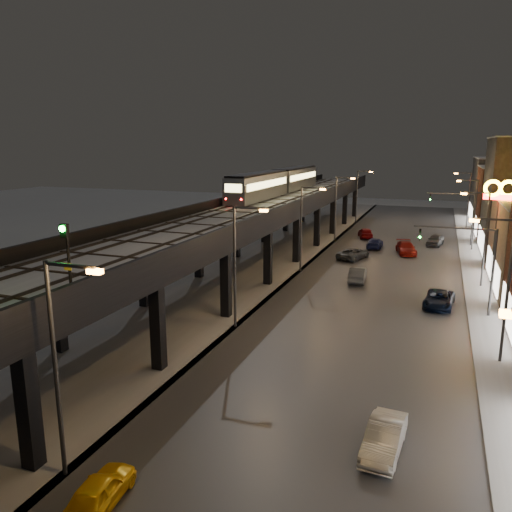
% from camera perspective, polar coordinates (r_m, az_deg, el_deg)
% --- Properties ---
extents(ground, '(220.00, 220.00, 0.00)m').
position_cam_1_polar(ground, '(26.50, -12.32, -17.54)').
color(ground, silver).
extents(road_surface, '(17.00, 120.00, 0.06)m').
position_cam_1_polar(road_surface, '(55.91, 14.30, -1.43)').
color(road_surface, '#46474D').
rests_on(road_surface, ground).
extents(sidewalk_right, '(4.00, 120.00, 0.14)m').
position_cam_1_polar(sidewalk_right, '(55.85, 24.55, -2.17)').
color(sidewalk_right, '#9FA1A8').
rests_on(sidewalk_right, ground).
extents(under_viaduct_pavement, '(11.00, 120.00, 0.06)m').
position_cam_1_polar(under_viaduct_pavement, '(58.76, 1.12, -0.37)').
color(under_viaduct_pavement, '#9FA1A8').
rests_on(under_viaduct_pavement, ground).
extents(elevated_viaduct, '(9.00, 100.00, 6.30)m').
position_cam_1_polar(elevated_viaduct, '(54.83, 0.06, 4.63)').
color(elevated_viaduct, black).
rests_on(elevated_viaduct, ground).
extents(viaduct_trackbed, '(8.40, 100.00, 0.32)m').
position_cam_1_polar(viaduct_trackbed, '(54.85, 0.09, 5.45)').
color(viaduct_trackbed, '#B2B7C1').
rests_on(viaduct_trackbed, elevated_viaduct).
extents(viaduct_parapet_streetside, '(0.30, 100.00, 1.10)m').
position_cam_1_polar(viaduct_parapet_streetside, '(53.48, 4.51, 5.73)').
color(viaduct_parapet_streetside, black).
rests_on(viaduct_parapet_streetside, elevated_viaduct).
extents(viaduct_parapet_far, '(0.30, 100.00, 1.10)m').
position_cam_1_polar(viaduct_parapet_far, '(56.46, -4.06, 6.09)').
color(viaduct_parapet_far, black).
rests_on(viaduct_parapet_far, elevated_viaduct).
extents(building_f, '(12.20, 16.20, 11.16)m').
position_cam_1_polar(building_f, '(96.04, 27.15, 6.64)').
color(building_f, '#2E2E30').
rests_on(building_f, ground).
extents(streetlight_left_0, '(2.57, 0.28, 9.00)m').
position_cam_1_polar(streetlight_left_0, '(20.91, -21.50, -10.64)').
color(streetlight_left_0, '#38383A').
rests_on(streetlight_left_0, ground).
extents(streetlight_left_1, '(2.57, 0.28, 9.00)m').
position_cam_1_polar(streetlight_left_1, '(35.61, -2.05, -0.32)').
color(streetlight_left_1, '#38383A').
rests_on(streetlight_left_1, ground).
extents(streetlight_right_1, '(2.56, 0.28, 9.00)m').
position_cam_1_polar(streetlight_right_1, '(33.28, 26.45, -2.57)').
color(streetlight_right_1, '#38383A').
rests_on(streetlight_right_1, ground).
extents(streetlight_left_2, '(2.57, 0.28, 9.00)m').
position_cam_1_polar(streetlight_left_2, '(52.42, 5.47, 3.79)').
color(streetlight_left_2, '#38383A').
rests_on(streetlight_left_2, ground).
extents(streetlight_right_2, '(2.56, 0.28, 9.00)m').
position_cam_1_polar(streetlight_right_2, '(50.86, 24.50, 2.45)').
color(streetlight_right_2, '#38383A').
rests_on(streetlight_right_2, ground).
extents(streetlight_left_3, '(2.57, 0.28, 9.00)m').
position_cam_1_polar(streetlight_left_3, '(69.82, 9.32, 5.86)').
color(streetlight_left_3, '#38383A').
rests_on(streetlight_left_3, ground).
extents(streetlight_right_3, '(2.56, 0.28, 9.00)m').
position_cam_1_polar(streetlight_right_3, '(68.66, 23.54, 4.87)').
color(streetlight_right_3, '#38383A').
rests_on(streetlight_right_3, ground).
extents(streetlight_left_4, '(2.57, 0.28, 9.00)m').
position_cam_1_polar(streetlight_left_4, '(87.46, 11.63, 7.09)').
color(streetlight_left_4, '#38383A').
rests_on(streetlight_left_4, ground).
extents(streetlight_right_4, '(2.56, 0.28, 9.00)m').
position_cam_1_polar(streetlight_right_4, '(86.54, 22.98, 6.30)').
color(streetlight_right_4, '#38383A').
rests_on(streetlight_right_4, ground).
extents(traffic_light_rig_a, '(6.10, 0.34, 7.00)m').
position_cam_1_polar(traffic_light_rig_a, '(42.10, 23.97, -0.43)').
color(traffic_light_rig_a, '#38383A').
rests_on(traffic_light_rig_a, ground).
extents(traffic_light_rig_b, '(6.10, 0.34, 7.00)m').
position_cam_1_polar(traffic_light_rig_b, '(71.68, 22.67, 4.63)').
color(traffic_light_rig_b, '#38383A').
rests_on(traffic_light_rig_b, ground).
extents(subway_train, '(2.72, 32.77, 3.24)m').
position_cam_1_polar(subway_train, '(70.21, 2.64, 8.50)').
color(subway_train, gray).
rests_on(subway_train, viaduct_trackbed).
extents(rail_signal, '(0.38, 0.45, 3.28)m').
position_cam_1_polar(rail_signal, '(22.88, -20.87, 1.12)').
color(rail_signal, black).
rests_on(rail_signal, viaduct_trackbed).
extents(car_taxi, '(1.84, 3.73, 1.22)m').
position_cam_1_polar(car_taxi, '(21.22, -17.41, -24.34)').
color(car_taxi, yellow).
rests_on(car_taxi, ground).
extents(car_near_white, '(1.81, 4.43, 1.43)m').
position_cam_1_polar(car_near_white, '(50.06, 11.53, -2.11)').
color(car_near_white, '#52565E').
rests_on(car_near_white, ground).
extents(car_mid_silver, '(3.72, 5.45, 1.39)m').
position_cam_1_polar(car_mid_silver, '(59.72, 11.07, 0.26)').
color(car_mid_silver, '#3C3E43').
rests_on(car_mid_silver, ground).
extents(car_mid_dark, '(1.94, 4.55, 1.31)m').
position_cam_1_polar(car_mid_dark, '(66.75, 13.42, 1.40)').
color(car_mid_dark, '#141A48').
rests_on(car_mid_dark, ground).
extents(car_far_white, '(2.89, 4.77, 1.52)m').
position_cam_1_polar(car_far_white, '(73.73, 12.41, 2.56)').
color(car_far_white, '#6C070B').
rests_on(car_far_white, ground).
extents(car_onc_silver, '(1.74, 4.23, 1.36)m').
position_cam_1_polar(car_onc_silver, '(23.75, 14.44, -19.57)').
color(car_onc_silver, silver).
rests_on(car_onc_silver, ground).
extents(car_onc_dark, '(2.65, 4.94, 1.32)m').
position_cam_1_polar(car_onc_dark, '(44.04, 20.18, -4.74)').
color(car_onc_dark, black).
rests_on(car_onc_dark, ground).
extents(car_onc_white, '(3.12, 5.37, 1.46)m').
position_cam_1_polar(car_onc_white, '(64.10, 16.77, 0.82)').
color(car_onc_white, maroon).
rests_on(car_onc_white, ground).
extents(car_onc_red, '(2.48, 4.52, 1.46)m').
position_cam_1_polar(car_onc_red, '(70.95, 19.79, 1.70)').
color(car_onc_red, '#3C4046').
rests_on(car_onc_red, ground).
extents(sign_mcdonalds, '(2.98, 0.73, 10.02)m').
position_cam_1_polar(sign_mcdonalds, '(52.40, 26.05, 5.80)').
color(sign_mcdonalds, '#38383A').
rests_on(sign_mcdonalds, ground).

